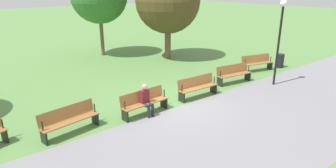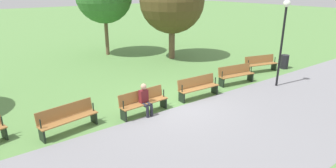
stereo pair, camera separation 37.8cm
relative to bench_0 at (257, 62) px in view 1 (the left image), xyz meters
name	(u,v)px [view 1 (the left image)]	position (x,y,z in m)	size (l,w,h in m)	color
ground_plane	(174,105)	(6.80, 0.92, -0.48)	(120.00, 120.00, 0.00)	#5B8C47
path_paving	(233,133)	(6.80, 3.92, -0.48)	(28.46, 5.59, 0.01)	gray
bench_0	(257,62)	(0.00, 0.00, 0.00)	(1.99, 0.94, 0.89)	#996633
bench_1	(233,73)	(2.69, 0.55, 0.00)	(1.98, 0.76, 0.89)	#996633
bench_2	(197,86)	(5.43, 0.82, 0.00)	(1.96, 0.57, 0.89)	#996633
bench_3	(144,102)	(8.18, 0.82, 0.00)	(1.96, 0.57, 0.89)	#996633
bench_4	(69,119)	(10.91, 0.55, 0.00)	(1.98, 0.76, 0.89)	#996633
person_seated	(146,99)	(8.18, 0.96, 0.16)	(0.34, 0.53, 1.20)	maroon
tree_1	(168,1)	(2.07, -5.45, 3.17)	(4.05, 4.05, 5.69)	brown
lamp_post	(281,27)	(1.36, 1.96, 2.30)	(0.32, 0.32, 3.99)	black
trash_bin	(280,61)	(-1.66, 0.43, -0.08)	(0.44, 0.44, 0.80)	black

